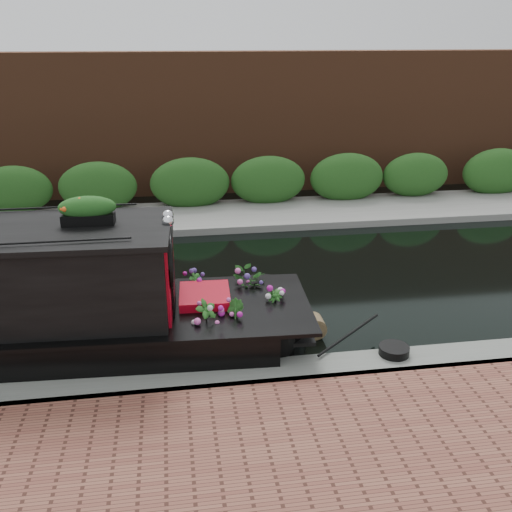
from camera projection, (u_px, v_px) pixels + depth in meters
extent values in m
plane|color=black|center=(195.00, 289.00, 10.71)|extent=(80.00, 80.00, 0.00)
cube|color=slate|center=(208.00, 391.00, 7.68)|extent=(40.00, 0.60, 0.50)
cube|color=gray|center=(187.00, 221.00, 14.58)|extent=(40.00, 2.40, 0.34)
cube|color=#22501A|center=(185.00, 211.00, 15.40)|extent=(40.00, 1.10, 2.80)
cube|color=brown|center=(183.00, 191.00, 17.33)|extent=(40.00, 1.00, 8.00)
cube|color=red|center=(170.00, 266.00, 8.29)|extent=(0.13, 1.63, 1.26)
cube|color=black|center=(73.00, 291.00, 7.32)|extent=(0.84, 0.07, 0.51)
cube|color=red|center=(205.00, 306.00, 8.60)|extent=(0.78, 0.87, 0.47)
sphere|color=silver|center=(168.00, 221.00, 7.90)|extent=(0.17, 0.17, 0.17)
sphere|color=silver|center=(168.00, 216.00, 8.14)|extent=(0.17, 0.17, 0.17)
cube|color=black|center=(89.00, 219.00, 7.85)|extent=(0.72, 0.29, 0.15)
ellipsoid|color=#F65A1B|center=(87.00, 206.00, 7.78)|extent=(0.78, 0.28, 0.22)
imported|color=#235A1E|center=(207.00, 321.00, 7.99)|extent=(0.40, 0.37, 0.62)
imported|color=#235A1E|center=(234.00, 320.00, 8.06)|extent=(0.31, 0.36, 0.58)
imported|color=#235A1E|center=(250.00, 286.00, 9.14)|extent=(0.54, 0.47, 0.59)
imported|color=#235A1E|center=(274.00, 306.00, 8.59)|extent=(0.38, 0.38, 0.48)
imported|color=#235A1E|center=(196.00, 288.00, 9.11)|extent=(0.32, 0.35, 0.56)
cylinder|color=brown|center=(314.00, 326.00, 9.02)|extent=(0.34, 0.33, 0.34)
cylinder|color=black|center=(394.00, 350.00, 8.06)|extent=(0.43, 0.43, 0.12)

